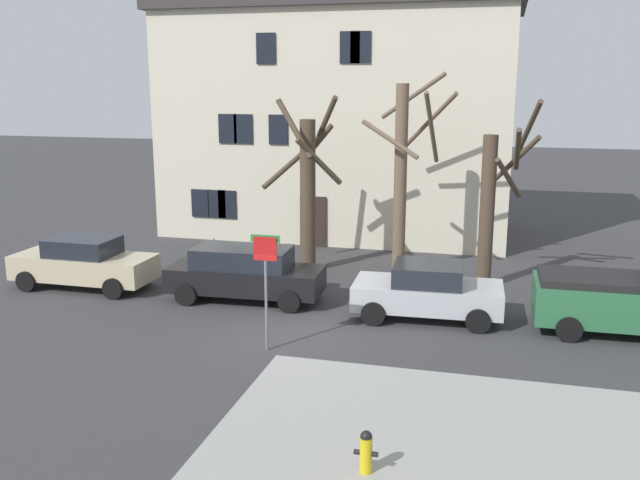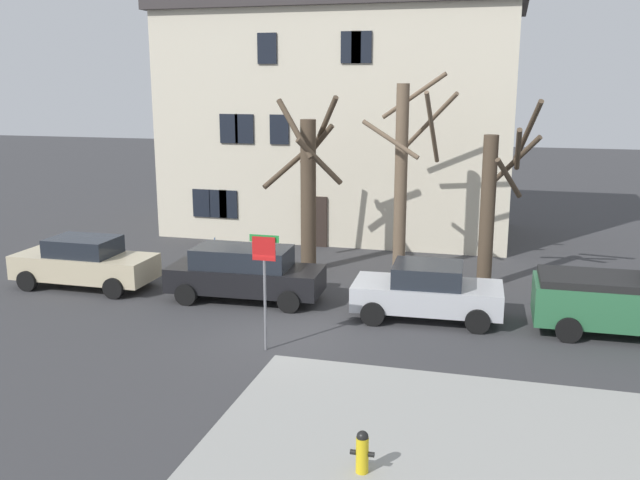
{
  "view_description": "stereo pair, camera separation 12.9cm",
  "coord_description": "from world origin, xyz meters",
  "px_view_note": "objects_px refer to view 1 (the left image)",
  "views": [
    {
      "loc": [
        5.41,
        -16.93,
        6.67
      ],
      "look_at": [
        -0.02,
        3.73,
        1.82
      ],
      "focal_mm": 39.01,
      "sensor_mm": 36.0,
      "label": 1
    },
    {
      "loc": [
        5.53,
        -16.89,
        6.67
      ],
      "look_at": [
        -0.02,
        3.73,
        1.82
      ],
      "focal_mm": 39.01,
      "sensor_mm": 36.0,
      "label": 2
    }
  ],
  "objects_px": {
    "car_beige_sedan": "(84,263)",
    "bicycle_leaning": "(218,256)",
    "fire_hydrant": "(366,451)",
    "tree_bare_near": "(308,186)",
    "building_main": "(340,108)",
    "street_sign_pole": "(266,271)",
    "car_silver_sedan": "(428,291)",
    "tree_bare_mid": "(403,171)",
    "tree_bare_far": "(493,201)",
    "car_black_wagon": "(245,273)"
  },
  "relations": [
    {
      "from": "fire_hydrant",
      "to": "street_sign_pole",
      "type": "bearing_deg",
      "value": 124.73
    },
    {
      "from": "bicycle_leaning",
      "to": "building_main",
      "type": "bearing_deg",
      "value": 68.49
    },
    {
      "from": "car_beige_sedan",
      "to": "fire_hydrant",
      "type": "xyz_separation_m",
      "value": [
        11.23,
        -8.88,
        -0.33
      ]
    },
    {
      "from": "tree_bare_near",
      "to": "car_silver_sedan",
      "type": "bearing_deg",
      "value": -41.39
    },
    {
      "from": "tree_bare_near",
      "to": "car_black_wagon",
      "type": "height_order",
      "value": "tree_bare_near"
    },
    {
      "from": "car_silver_sedan",
      "to": "fire_hydrant",
      "type": "xyz_separation_m",
      "value": [
        -0.11,
        -8.68,
        -0.29
      ]
    },
    {
      "from": "building_main",
      "to": "fire_hydrant",
      "type": "relative_size",
      "value": 20.04
    },
    {
      "from": "car_black_wagon",
      "to": "street_sign_pole",
      "type": "xyz_separation_m",
      "value": [
        2.02,
        -3.78,
        1.2
      ]
    },
    {
      "from": "fire_hydrant",
      "to": "tree_bare_far",
      "type": "bearing_deg",
      "value": 81.99
    },
    {
      "from": "car_beige_sedan",
      "to": "fire_hydrant",
      "type": "bearing_deg",
      "value": -38.35
    },
    {
      "from": "tree_bare_near",
      "to": "car_black_wagon",
      "type": "relative_size",
      "value": 1.28
    },
    {
      "from": "building_main",
      "to": "street_sign_pole",
      "type": "distance_m",
      "value": 15.44
    },
    {
      "from": "tree_bare_near",
      "to": "car_black_wagon",
      "type": "distance_m",
      "value": 4.61
    },
    {
      "from": "tree_bare_far",
      "to": "tree_bare_mid",
      "type": "bearing_deg",
      "value": 166.41
    },
    {
      "from": "car_black_wagon",
      "to": "building_main",
      "type": "bearing_deg",
      "value": 87.82
    },
    {
      "from": "tree_bare_mid",
      "to": "tree_bare_far",
      "type": "bearing_deg",
      "value": -13.59
    },
    {
      "from": "building_main",
      "to": "car_black_wagon",
      "type": "bearing_deg",
      "value": -92.18
    },
    {
      "from": "tree_bare_mid",
      "to": "street_sign_pole",
      "type": "relative_size",
      "value": 2.34
    },
    {
      "from": "car_black_wagon",
      "to": "car_silver_sedan",
      "type": "height_order",
      "value": "car_black_wagon"
    },
    {
      "from": "building_main",
      "to": "bicycle_leaning",
      "type": "height_order",
      "value": "building_main"
    },
    {
      "from": "building_main",
      "to": "bicycle_leaning",
      "type": "distance_m",
      "value": 9.52
    },
    {
      "from": "car_beige_sedan",
      "to": "car_black_wagon",
      "type": "distance_m",
      "value": 5.64
    },
    {
      "from": "building_main",
      "to": "car_beige_sedan",
      "type": "relative_size",
      "value": 3.3
    },
    {
      "from": "tree_bare_near",
      "to": "bicycle_leaning",
      "type": "bearing_deg",
      "value": -176.91
    },
    {
      "from": "car_silver_sedan",
      "to": "bicycle_leaning",
      "type": "distance_m",
      "value": 9.13
    },
    {
      "from": "building_main",
      "to": "car_silver_sedan",
      "type": "distance_m",
      "value": 13.45
    },
    {
      "from": "tree_bare_near",
      "to": "car_beige_sedan",
      "type": "height_order",
      "value": "tree_bare_near"
    },
    {
      "from": "fire_hydrant",
      "to": "building_main",
      "type": "bearing_deg",
      "value": 104.4
    },
    {
      "from": "car_silver_sedan",
      "to": "street_sign_pole",
      "type": "xyz_separation_m",
      "value": [
        -3.68,
        -3.53,
        1.28
      ]
    },
    {
      "from": "fire_hydrant",
      "to": "tree_bare_near",
      "type": "bearing_deg",
      "value": 109.85
    },
    {
      "from": "tree_bare_mid",
      "to": "car_beige_sedan",
      "type": "xyz_separation_m",
      "value": [
        -9.93,
        -4.27,
        -2.83
      ]
    },
    {
      "from": "tree_bare_near",
      "to": "tree_bare_mid",
      "type": "relative_size",
      "value": 0.89
    },
    {
      "from": "car_black_wagon",
      "to": "fire_hydrant",
      "type": "distance_m",
      "value": 10.55
    },
    {
      "from": "tree_bare_far",
      "to": "fire_hydrant",
      "type": "height_order",
      "value": "tree_bare_far"
    },
    {
      "from": "tree_bare_near",
      "to": "bicycle_leaning",
      "type": "distance_m",
      "value": 4.39
    },
    {
      "from": "tree_bare_far",
      "to": "tree_bare_near",
      "type": "bearing_deg",
      "value": 175.88
    },
    {
      "from": "car_silver_sedan",
      "to": "bicycle_leaning",
      "type": "xyz_separation_m",
      "value": [
        -8.2,
        4.01,
        -0.45
      ]
    },
    {
      "from": "tree_bare_far",
      "to": "street_sign_pole",
      "type": "height_order",
      "value": "tree_bare_far"
    },
    {
      "from": "tree_bare_mid",
      "to": "car_silver_sedan",
      "type": "bearing_deg",
      "value": -72.5
    },
    {
      "from": "tree_bare_mid",
      "to": "car_silver_sedan",
      "type": "relative_size",
      "value": 1.63
    },
    {
      "from": "car_black_wagon",
      "to": "fire_hydrant",
      "type": "xyz_separation_m",
      "value": [
        5.59,
        -8.94,
        -0.37
      ]
    },
    {
      "from": "tree_bare_mid",
      "to": "car_beige_sedan",
      "type": "distance_m",
      "value": 11.17
    },
    {
      "from": "tree_bare_mid",
      "to": "car_silver_sedan",
      "type": "xyz_separation_m",
      "value": [
        1.41,
        -4.47,
        -2.87
      ]
    },
    {
      "from": "building_main",
      "to": "tree_bare_near",
      "type": "bearing_deg",
      "value": -85.92
    },
    {
      "from": "bicycle_leaning",
      "to": "tree_bare_mid",
      "type": "bearing_deg",
      "value": 3.89
    },
    {
      "from": "tree_bare_far",
      "to": "building_main",
      "type": "bearing_deg",
      "value": 131.93
    },
    {
      "from": "tree_bare_far",
      "to": "bicycle_leaning",
      "type": "height_order",
      "value": "tree_bare_far"
    },
    {
      "from": "car_beige_sedan",
      "to": "bicycle_leaning",
      "type": "height_order",
      "value": "car_beige_sedan"
    },
    {
      "from": "car_beige_sedan",
      "to": "street_sign_pole",
      "type": "height_order",
      "value": "street_sign_pole"
    },
    {
      "from": "tree_bare_near",
      "to": "tree_bare_far",
      "type": "xyz_separation_m",
      "value": [
        6.4,
        -0.46,
        -0.19
      ]
    }
  ]
}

